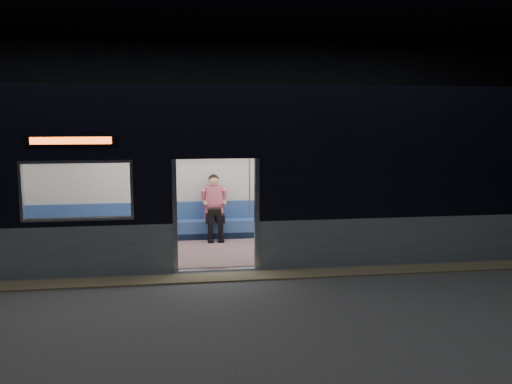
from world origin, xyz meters
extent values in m
cube|color=#47494C|center=(0.00, 0.00, -0.01)|extent=(24.00, 14.00, 0.01)
cube|color=black|center=(0.00, 6.98, 2.50)|extent=(24.00, 0.04, 5.00)
cube|color=black|center=(0.00, -6.98, 2.50)|extent=(24.00, 0.04, 5.00)
cube|color=#8C7F59|center=(0.00, 0.55, 0.01)|extent=(22.80, 0.50, 0.03)
cube|color=#8799A1|center=(4.85, 1.06, 0.45)|extent=(8.30, 0.12, 0.90)
cube|color=black|center=(4.85, 1.06, 2.05)|extent=(8.30, 0.12, 2.30)
cube|color=black|center=(0.00, 1.06, 2.62)|extent=(1.40, 0.12, 1.15)
cube|color=#B7BABC|center=(-0.74, 1.06, 1.02)|extent=(0.08, 0.14, 2.05)
cube|color=#B7BABC|center=(0.74, 1.06, 1.02)|extent=(0.08, 0.14, 2.05)
cube|color=black|center=(-2.45, 0.98, 2.39)|extent=(1.50, 0.04, 0.18)
cube|color=#E74C16|center=(-2.45, 0.97, 2.39)|extent=(1.34, 0.03, 0.12)
cube|color=silver|center=(0.00, 3.94, 1.60)|extent=(18.00, 0.12, 3.20)
cube|color=black|center=(0.00, 2.50, 3.28)|extent=(18.00, 3.00, 0.15)
cube|color=#7D5C5B|center=(0.00, 2.50, 0.02)|extent=(17.76, 2.76, 0.04)
cube|color=silver|center=(0.00, 2.50, 2.35)|extent=(17.76, 2.76, 0.10)
cube|color=#336093|center=(0.00, 3.62, 0.24)|extent=(11.00, 0.48, 0.41)
cube|color=#336093|center=(0.00, 3.81, 0.65)|extent=(11.00, 0.10, 0.40)
cube|color=#856168|center=(-3.30, 1.41, 0.24)|extent=(4.40, 0.48, 0.41)
cube|color=#856168|center=(3.30, 1.41, 0.24)|extent=(4.40, 0.48, 0.41)
cylinder|color=silver|center=(-0.95, 1.37, 1.17)|extent=(0.04, 0.04, 2.26)
cylinder|color=silver|center=(-0.95, 3.63, 1.17)|extent=(0.04, 0.04, 2.26)
cylinder|color=silver|center=(0.95, 1.37, 1.17)|extent=(0.04, 0.04, 2.26)
cylinder|color=silver|center=(0.95, 3.63, 1.17)|extent=(0.04, 0.04, 2.26)
cylinder|color=silver|center=(0.00, 3.58, 1.95)|extent=(11.00, 0.03, 0.03)
cube|color=black|center=(0.01, 3.38, 0.54)|extent=(0.18, 0.51, 0.17)
cube|color=black|center=(0.24, 3.38, 0.54)|extent=(0.18, 0.51, 0.17)
cylinder|color=black|center=(0.01, 3.15, 0.26)|extent=(0.12, 0.12, 0.43)
cylinder|color=black|center=(0.24, 3.15, 0.26)|extent=(0.12, 0.12, 0.43)
cube|color=#ED697D|center=(0.13, 3.59, 0.56)|extent=(0.43, 0.24, 0.22)
cylinder|color=#ED697D|center=(0.13, 3.62, 0.94)|extent=(0.47, 0.47, 0.56)
sphere|color=tan|center=(0.13, 3.60, 1.33)|extent=(0.23, 0.23, 0.23)
sphere|color=black|center=(0.13, 3.64, 1.38)|extent=(0.24, 0.24, 0.24)
cube|color=black|center=(0.11, 3.30, 0.69)|extent=(0.33, 0.30, 0.14)
cube|color=white|center=(1.87, 3.85, 1.48)|extent=(1.02, 0.03, 0.66)
camera|label=1|loc=(-0.68, -8.56, 2.80)|focal=38.00mm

